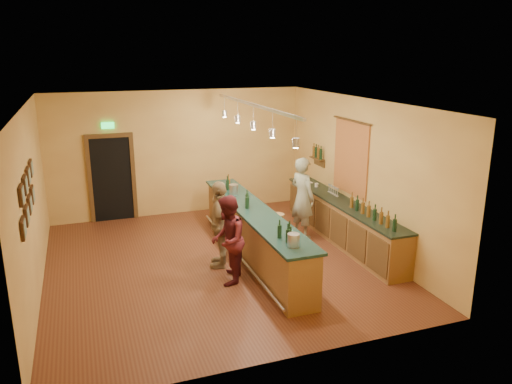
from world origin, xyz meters
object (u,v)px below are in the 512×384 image
object	(u,v)px
back_counter	(342,221)
tasting_bar	(254,230)
bar_stool	(277,220)
bartender	(302,198)
customer_b	(220,224)
customer_a	(228,240)

from	to	relation	value
back_counter	tasting_bar	size ratio (longest dim) A/B	0.89
back_counter	bar_stool	distance (m)	1.44
bartender	bar_stool	size ratio (longest dim) A/B	2.88
tasting_bar	customer_b	world-z (taller)	customer_b
customer_b	bar_stool	size ratio (longest dim) A/B	2.68
back_counter	bartender	xyz separation A→B (m)	(-0.71, 0.60, 0.45)
bartender	customer_a	bearing A→B (deg)	107.84
back_counter	bartender	size ratio (longest dim) A/B	2.44
back_counter	bartender	bearing A→B (deg)	139.71
customer_b	customer_a	bearing A→B (deg)	15.62
customer_a	bar_stool	xyz separation A→B (m)	(1.62, 1.58, -0.32)
back_counter	customer_a	distance (m)	3.18
bartender	customer_b	size ratio (longest dim) A/B	1.07
customer_a	bar_stool	bearing A→B (deg)	157.98
tasting_bar	bartender	size ratio (longest dim) A/B	2.74
back_counter	customer_b	world-z (taller)	customer_b
customer_a	tasting_bar	bearing A→B (deg)	161.58
customer_a	bartender	bearing A→B (deg)	150.30
back_counter	customer_b	size ratio (longest dim) A/B	2.62
bartender	bar_stool	distance (m)	0.79
back_counter	customer_a	world-z (taller)	customer_a
bar_stool	bartender	bearing A→B (deg)	9.37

